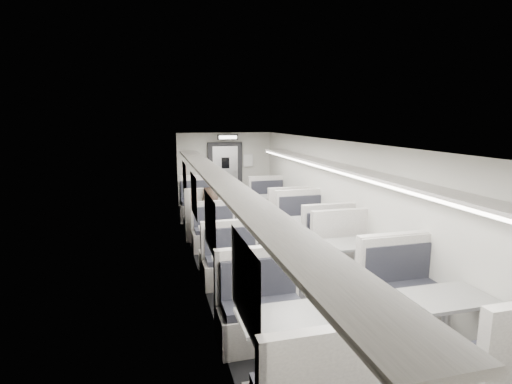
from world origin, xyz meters
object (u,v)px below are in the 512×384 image
booth_left_d (282,349)px  exit_sign (228,137)px  passenger (213,209)px  booth_right_b (316,237)px  booth_left_c (241,280)px  booth_right_c (356,265)px  booth_left_b (220,243)px  booth_right_d (445,327)px  vestibule_door (225,175)px  booth_left_a (204,213)px  booth_right_a (276,209)px

booth_left_d → exit_sign: 8.57m
passenger → booth_left_d: bearing=-75.4°
booth_right_b → booth_left_d: bearing=-118.1°
booth_left_c → booth_right_c: size_ratio=0.88×
booth_right_b → booth_right_c: size_ratio=0.99×
booth_left_b → passenger: bearing=88.0°
booth_left_b → booth_left_d: (0.00, -3.98, 0.06)m
booth_right_d → vestibule_door: (-1.00, 8.87, 0.62)m
booth_left_b → booth_left_a: bearing=90.0°
booth_right_b → exit_sign: bearing=102.4°
booth_left_b → booth_right_d: bearing=-63.7°
booth_left_a → booth_right_c: 4.84m
booth_left_d → booth_right_d: (2.00, -0.08, 0.01)m
booth_right_c → booth_right_b: bearing=90.0°
booth_left_b → booth_right_d: 4.52m
booth_left_b → booth_right_c: 2.78m
booth_right_a → passenger: passenger is taller
booth_left_d → booth_right_a: booth_left_d is taller
booth_right_a → exit_sign: exit_sign is taller
booth_left_c → booth_left_d: 2.01m
booth_left_a → booth_right_c: booth_left_a is taller
vestibule_door → passenger: bearing=-104.7°
booth_left_b → booth_right_c: (2.00, -1.93, 0.06)m
booth_left_d → booth_right_a: (2.00, 6.51, -0.02)m
vestibule_door → booth_left_b: bearing=-101.7°
booth_right_d → passenger: 5.58m
booth_right_d → vestibule_door: bearing=96.4°
booth_left_b → booth_right_b: 2.01m
vestibule_door → booth_right_d: bearing=-83.6°
vestibule_door → booth_left_d: bearing=-96.5°
booth_right_d → booth_right_b: bearing=90.0°
booth_right_c → vestibule_door: size_ratio=1.11×
booth_right_a → vestibule_door: 2.57m
booth_right_c → booth_left_c: bearing=-178.8°
booth_left_d → vestibule_door: size_ratio=1.08×
booth_left_b → booth_right_c: booth_right_c is taller
booth_left_a → booth_left_c: 4.45m
booth_left_a → booth_right_a: booth_left_a is taller
booth_left_d → booth_right_b: booth_right_b is taller
booth_left_a → booth_right_a: (2.00, 0.05, -0.03)m
booth_right_c → exit_sign: exit_sign is taller
booth_right_a → booth_right_c: size_ratio=0.94×
booth_left_a → exit_sign: 2.80m
vestibule_door → booth_left_c: bearing=-98.4°
passenger → exit_sign: 3.62m
booth_right_b → vestibule_door: size_ratio=1.09×
booth_left_a → booth_right_c: (2.00, -4.41, -0.01)m
booth_right_b → booth_right_d: size_ratio=0.97×
booth_right_d → booth_left_a: bearing=107.0°
booth_right_d → exit_sign: size_ratio=3.79×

